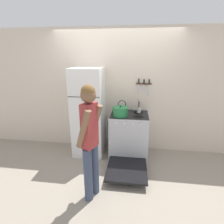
{
  "coord_description": "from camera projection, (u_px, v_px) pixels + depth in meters",
  "views": [
    {
      "loc": [
        0.38,
        -3.6,
        2.0
      ],
      "look_at": [
        -0.03,
        -0.47,
        0.98
      ],
      "focal_mm": 28.0,
      "sensor_mm": 36.0,
      "label": 1
    }
  ],
  "objects": [
    {
      "name": "refrigerator",
      "position": [
        89.0,
        113.0,
        3.57
      ],
      "size": [
        0.61,
        0.63,
        1.79
      ],
      "color": "white",
      "rests_on": "ground_plane"
    },
    {
      "name": "ground_plane",
      "position": [
        116.0,
        146.0,
        4.06
      ],
      "size": [
        14.0,
        14.0,
        0.0
      ],
      "primitive_type": "plane",
      "color": "gray"
    },
    {
      "name": "stove_range",
      "position": [
        129.0,
        136.0,
        3.55
      ],
      "size": [
        0.75,
        1.36,
        0.9
      ],
      "color": "silver",
      "rests_on": "ground_plane"
    },
    {
      "name": "tea_kettle",
      "position": [
        122.0,
        109.0,
        3.56
      ],
      "size": [
        0.26,
        0.21,
        0.25
      ],
      "color": "silver",
      "rests_on": "stove_range"
    },
    {
      "name": "utensil_jar",
      "position": [
        139.0,
        110.0,
        3.53
      ],
      "size": [
        0.08,
        0.08,
        0.27
      ],
      "color": "silver",
      "rests_on": "stove_range"
    },
    {
      "name": "dutch_oven_pot",
      "position": [
        120.0,
        111.0,
        3.32
      ],
      "size": [
        0.33,
        0.29,
        0.2
      ],
      "color": "#237A42",
      "rests_on": "stove_range"
    },
    {
      "name": "wall_knife_strip",
      "position": [
        144.0,
        84.0,
        3.53
      ],
      "size": [
        0.31,
        0.03,
        0.34
      ],
      "color": "brown"
    },
    {
      "name": "person",
      "position": [
        90.0,
        138.0,
        2.34
      ],
      "size": [
        0.35,
        0.4,
        1.67
      ],
      "rotation": [
        0.0,
        0.0,
        1.19
      ],
      "color": "#38425B",
      "rests_on": "ground_plane"
    },
    {
      "name": "wall_back",
      "position": [
        116.0,
        92.0,
        3.7
      ],
      "size": [
        10.0,
        0.06,
        2.55
      ],
      "color": "beige",
      "rests_on": "ground_plane"
    }
  ]
}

